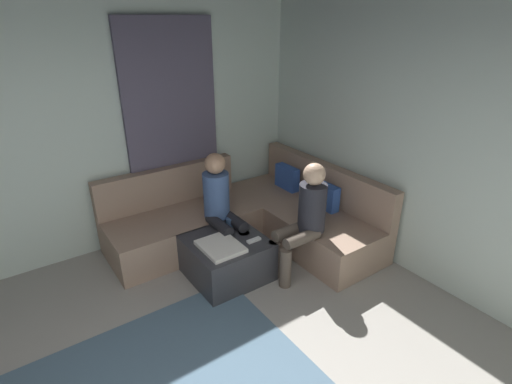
% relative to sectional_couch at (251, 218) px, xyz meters
% --- Properties ---
extents(wall_back, '(6.00, 0.12, 2.70)m').
position_rel_sectional_couch_xyz_m(wall_back, '(2.08, 1.06, 1.07)').
color(wall_back, silver).
rests_on(wall_back, ground_plane).
extents(wall_left, '(0.12, 6.00, 2.70)m').
position_rel_sectional_couch_xyz_m(wall_left, '(-0.86, -1.88, 1.07)').
color(wall_left, silver).
rests_on(wall_left, ground_plane).
extents(curtain_panel, '(0.06, 1.10, 2.50)m').
position_rel_sectional_couch_xyz_m(curtain_panel, '(-0.76, -0.58, 0.97)').
color(curtain_panel, '#595166').
rests_on(curtain_panel, ground_plane).
extents(sectional_couch, '(2.10, 2.55, 0.87)m').
position_rel_sectional_couch_xyz_m(sectional_couch, '(0.00, 0.00, 0.00)').
color(sectional_couch, '#9E7F6B').
rests_on(sectional_couch, ground_plane).
extents(ottoman, '(0.76, 0.76, 0.42)m').
position_rel_sectional_couch_xyz_m(ottoman, '(0.46, -0.63, -0.07)').
color(ottoman, '#333338').
rests_on(ottoman, ground_plane).
extents(folded_blanket, '(0.44, 0.36, 0.04)m').
position_rel_sectional_couch_xyz_m(folded_blanket, '(0.56, -0.75, 0.16)').
color(folded_blanket, white).
rests_on(folded_blanket, ottoman).
extents(coffee_mug, '(0.08, 0.08, 0.10)m').
position_rel_sectional_couch_xyz_m(coffee_mug, '(0.24, -0.45, 0.19)').
color(coffee_mug, '#334C72').
rests_on(coffee_mug, ottoman).
extents(game_remote, '(0.05, 0.15, 0.02)m').
position_rel_sectional_couch_xyz_m(game_remote, '(0.64, -0.41, 0.15)').
color(game_remote, white).
rests_on(game_remote, ottoman).
extents(person_on_couch_back, '(0.30, 0.60, 1.20)m').
position_rel_sectional_couch_xyz_m(person_on_couch_back, '(0.87, 0.06, 0.38)').
color(person_on_couch_back, brown).
rests_on(person_on_couch_back, ground_plane).
extents(person_on_couch_side, '(0.60, 0.30, 1.20)m').
position_rel_sectional_couch_xyz_m(person_on_couch_side, '(0.15, -0.49, 0.38)').
color(person_on_couch_side, black).
rests_on(person_on_couch_side, ground_plane).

